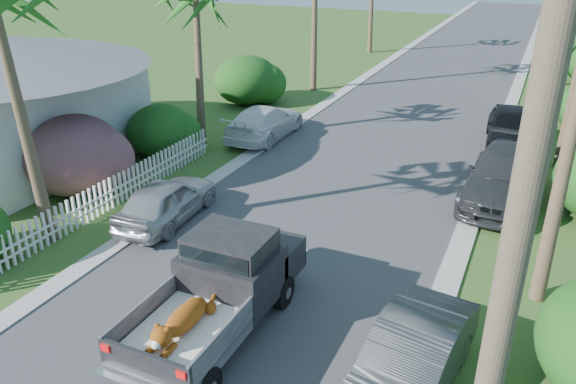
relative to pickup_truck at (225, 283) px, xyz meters
The scene contains 17 objects.
ground 2.26m from the pickup_truck, 94.56° to the right, with size 120.00×120.00×0.00m, color #385821.
road 23.01m from the pickup_truck, 90.40° to the left, with size 8.00×100.00×0.02m, color #38383A.
curb_left 23.44m from the pickup_truck, 100.98° to the left, with size 0.60×100.00×0.06m, color #A5A39E.
curb_right 23.38m from the pickup_truck, 79.79° to the left, with size 0.60×100.00×0.06m, color #A5A39E.
pickup_truck is the anchor object (origin of this frame).
parked_car_rn 4.13m from the pickup_truck, ahead, with size 1.44×4.13×1.36m, color #313537.
parked_car_rm 10.44m from the pickup_truck, 62.37° to the left, with size 2.21×5.45×1.58m, color #2C2D31.
parked_car_rf 15.46m from the pickup_truck, 72.85° to the left, with size 1.82×4.51×1.54m, color black.
parked_car_ln 5.35m from the pickup_truck, 139.52° to the left, with size 1.55×3.85×1.31m, color #AAACB1.
parked_car_lf 12.53m from the pickup_truck, 112.98° to the left, with size 1.89×4.65×1.35m, color white.
shrub_l_b 8.91m from the pickup_truck, 153.39° to the left, with size 3.00×3.30×2.60m, color #A81864.
shrub_l_c 11.00m from the pickup_truck, 133.42° to the left, with size 2.40×2.64×2.00m, color #124113.
shrub_l_d 17.95m from the pickup_truck, 117.04° to the left, with size 3.20×3.52×2.40m, color #124113.
picket_fence 7.10m from the pickup_truck, 150.48° to the left, with size 0.10×11.00×1.00m, color white.
utility_pole_a 7.65m from the pickup_truck, 36.41° to the right, with size 1.60×0.26×9.00m.
utility_pole_b 12.78m from the pickup_truck, 63.66° to the left, with size 1.60×0.26×9.00m.
utility_pole_c 26.79m from the pickup_truck, 78.18° to the left, with size 1.60×0.26×9.00m.
Camera 1 is at (5.57, -6.58, 7.69)m, focal length 35.00 mm.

